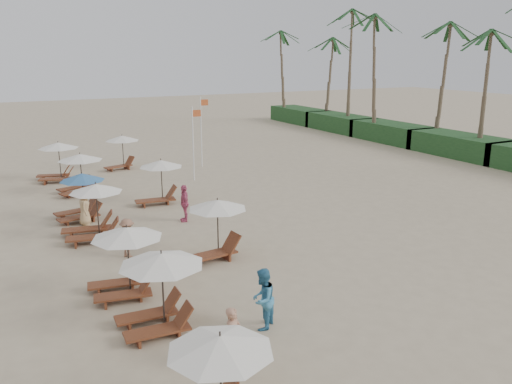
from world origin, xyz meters
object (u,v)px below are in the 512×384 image
lounger_station_3 (91,214)px  beachgoer_mid_a (263,299)px  inland_station_1 (158,178)px  beachgoer_far_b (84,208)px  beachgoer_far_a (184,203)px  lounger_station_0 (213,380)px  lounger_station_2 (123,259)px  lounger_station_1 (156,288)px  inland_station_0 (214,225)px  lounger_station_5 (78,172)px  beachgoer_mid_b (127,238)px  inland_station_2 (121,148)px  flag_pole_near (194,140)px  lounger_station_4 (78,197)px  lounger_station_6 (56,161)px  beachgoer_near (233,338)px

lounger_station_3 → beachgoer_mid_a: bearing=-74.2°
inland_station_1 → beachgoer_far_b: size_ratio=1.71×
inland_station_1 → beachgoer_far_a: (0.14, -3.42, -0.49)m
lounger_station_0 → lounger_station_2: (-0.06, 7.08, 0.06)m
lounger_station_0 → beachgoer_far_a: size_ratio=1.41×
lounger_station_1 → inland_station_1: 13.03m
inland_station_0 → inland_station_1: bearing=86.7°
lounger_station_5 → beachgoer_mid_b: bearing=-89.9°
inland_station_2 → flag_pole_near: 6.27m
beachgoer_mid_b → lounger_station_1: bearing=140.7°
lounger_station_4 → beachgoer_mid_a: lounger_station_4 is taller
beachgoer_far_a → flag_pole_near: flag_pole_near is taller
lounger_station_5 → inland_station_0: size_ratio=0.94×
lounger_station_0 → lounger_station_6: (0.23, 24.56, 0.07)m
lounger_station_5 → inland_station_1: 5.18m
lounger_station_6 → beachgoer_mid_a: (2.63, -21.38, -0.34)m
lounger_station_4 → flag_pole_near: bearing=32.4°
lounger_station_5 → flag_pole_near: bearing=0.2°
lounger_station_5 → inland_station_0: 12.60m
beachgoer_near → beachgoer_mid_b: (-0.42, 8.50, -0.04)m
beachgoer_mid_a → beachgoer_far_b: beachgoer_mid_a is taller
lounger_station_4 → inland_station_2: size_ratio=0.93×
lounger_station_0 → beachgoer_mid_a: (2.86, 3.18, -0.27)m
beachgoer_far_a → lounger_station_2: bearing=-21.3°
lounger_station_3 → inland_station_1: size_ratio=0.96×
beachgoer_near → inland_station_0: bearing=36.3°
lounger_station_2 → beachgoer_mid_a: bearing=-53.2°
beachgoer_near → beachgoer_mid_b: size_ratio=1.06×
lounger_station_6 → beachgoer_far_b: size_ratio=1.65×
inland_station_1 → beachgoer_far_b: 4.47m
lounger_station_1 → beachgoer_far_b: 10.59m
inland_station_1 → beachgoer_far_a: 3.46m
lounger_station_0 → beachgoer_far_a: (4.33, 13.47, -0.29)m
inland_station_0 → beachgoer_mid_b: inland_station_0 is taller
lounger_station_0 → flag_pole_near: flag_pole_near is taller
flag_pole_near → lounger_station_0: bearing=-110.2°
beachgoer_near → beachgoer_far_b: beachgoer_far_b is taller
beachgoer_far_b → flag_pole_near: flag_pole_near is taller
lounger_station_5 → beachgoer_far_b: (-0.71, -5.80, -0.40)m
lounger_station_6 → beachgoer_mid_b: 14.28m
lounger_station_1 → beachgoer_far_a: size_ratio=1.47×
beachgoer_far_a → lounger_station_5: bearing=-141.6°
lounger_station_6 → beachgoer_near: lounger_station_6 is taller
inland_station_1 → beachgoer_mid_b: 7.40m
lounger_station_2 → flag_pole_near: size_ratio=0.56×
lounger_station_3 → beachgoer_near: bearing=-83.7°
lounger_station_2 → lounger_station_0: bearing=-89.5°
lounger_station_2 → lounger_station_3: 5.90m
beachgoer_mid_b → inland_station_0: bearing=-154.1°
lounger_station_1 → lounger_station_6: size_ratio=0.95×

